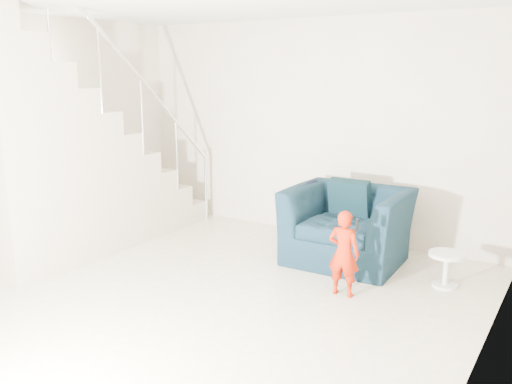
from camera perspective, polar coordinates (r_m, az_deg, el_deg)
floor at (r=5.02m, az=-8.96°, el=-11.91°), size 5.50×5.50×0.00m
back_wall at (r=6.91m, az=5.84°, el=6.62°), size 5.00×0.00×5.00m
right_wall at (r=3.53m, az=22.52°, el=-0.26°), size 0.00×5.50×5.50m
armchair at (r=6.05m, az=9.61°, el=-3.49°), size 1.28×1.13×0.81m
toddler at (r=5.14m, az=9.21°, el=-6.38°), size 0.31×0.22×0.83m
side_table at (r=5.63m, az=19.39°, el=-7.16°), size 0.35×0.35×0.35m
staircase at (r=6.51m, az=-19.43°, el=2.00°), size 1.02×3.03×3.62m
cushion at (r=6.24m, az=9.81°, el=-0.73°), size 0.47×0.23×0.47m
throw at (r=6.25m, az=5.14°, el=-1.84°), size 0.05×0.53×0.60m
phone at (r=4.99m, az=10.61°, el=-3.36°), size 0.03×0.05×0.10m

